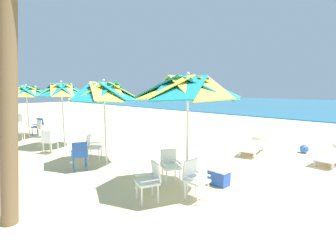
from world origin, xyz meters
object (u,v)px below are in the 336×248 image
beach_umbrella_0 (188,89)px  beach_ball (304,149)px  plastic_chair_5 (49,140)px  plastic_chair_9 (18,120)px  plastic_chair_3 (80,154)px  plastic_chair_10 (14,123)px  beach_umbrella_3 (26,92)px  beach_umbrella_4 (14,90)px  plastic_chair_1 (170,164)px  plastic_chair_8 (42,127)px  sun_lounger_1 (253,145)px  cooler_box (219,177)px  plastic_chair_0 (194,177)px  sun_lounger_0 (333,154)px  plastic_chair_12 (13,117)px  plastic_chair_2 (150,179)px  beach_umbrella_2 (62,91)px  palm_tree_3 (6,55)px  plastic_chair_6 (38,126)px  beach_umbrella_5 (0,89)px  beach_umbrella_1 (104,92)px  plastic_chair_7 (19,131)px  plastic_chair_13 (14,118)px

beach_umbrella_0 → beach_ball: size_ratio=8.74×
plastic_chair_5 → plastic_chair_9: 7.43m
plastic_chair_3 → plastic_chair_10: size_ratio=1.00×
beach_umbrella_3 → beach_umbrella_4: 3.03m
plastic_chair_1 → beach_umbrella_4: beach_umbrella_4 is taller
beach_ball → plastic_chair_10: bearing=-154.1°
plastic_chair_1 → plastic_chair_8: same height
sun_lounger_1 → cooler_box: size_ratio=4.46×
plastic_chair_0 → plastic_chair_3: 3.73m
plastic_chair_5 → beach_umbrella_4: beach_umbrella_4 is taller
plastic_chair_3 → cooler_box: plastic_chair_3 is taller
plastic_chair_5 → cooler_box: plastic_chair_5 is taller
sun_lounger_0 → sun_lounger_1: 2.53m
sun_lounger_1 → plastic_chair_12: bearing=-164.9°
plastic_chair_3 → plastic_chair_1: bearing=23.3°
beach_umbrella_3 → plastic_chair_8: beach_umbrella_3 is taller
beach_umbrella_0 → plastic_chair_10: 12.16m
plastic_chair_2 → plastic_chair_5: bearing=179.0°
plastic_chair_3 → beach_umbrella_2: size_ratio=0.32×
plastic_chair_0 → palm_tree_3: 4.20m
plastic_chair_9 → beach_umbrella_0: bearing=-0.7°
plastic_chair_5 → plastic_chair_6: (-4.23, 1.10, 0.00)m
plastic_chair_8 → beach_umbrella_5: beach_umbrella_5 is taller
beach_umbrella_1 → sun_lounger_0: bearing=46.1°
beach_umbrella_3 → beach_umbrella_2: bearing=5.8°
beach_umbrella_4 → plastic_chair_9: (-0.52, 0.20, -1.79)m
plastic_chair_9 → cooler_box: (13.55, 0.72, -0.30)m
plastic_chair_3 → beach_umbrella_2: 3.86m
beach_umbrella_2 → plastic_chair_7: 3.29m
sun_lounger_1 → sun_lounger_0: bearing=12.8°
plastic_chair_7 → plastic_chair_10: 2.94m
beach_umbrella_0 → beach_umbrella_3: 9.73m
plastic_chair_1 → beach_umbrella_4: bearing=-179.2°
plastic_chair_0 → beach_ball: (0.39, 6.03, -0.34)m
plastic_chair_10 → beach_umbrella_5: bearing=174.9°
beach_umbrella_0 → beach_umbrella_5: 15.68m
beach_umbrella_5 → palm_tree_3: palm_tree_3 is taller
plastic_chair_9 → beach_umbrella_5: bearing=-175.0°
beach_umbrella_2 → plastic_chair_3: bearing=-16.7°
plastic_chair_9 → sun_lounger_0: plastic_chair_9 is taller
plastic_chair_2 → plastic_chair_8: same height
plastic_chair_13 → beach_umbrella_3: bearing=-8.1°
plastic_chair_2 → plastic_chair_7: bearing=179.9°
plastic_chair_2 → beach_umbrella_2: bearing=171.4°
plastic_chair_5 → plastic_chair_13: 9.14m
plastic_chair_0 → beach_ball: bearing=86.3°
beach_ball → plastic_chair_0: bearing=-93.7°
plastic_chair_12 → sun_lounger_1: bearing=15.1°
beach_umbrella_0 → beach_umbrella_2: beach_umbrella_0 is taller
plastic_chair_7 → plastic_chair_10: same height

